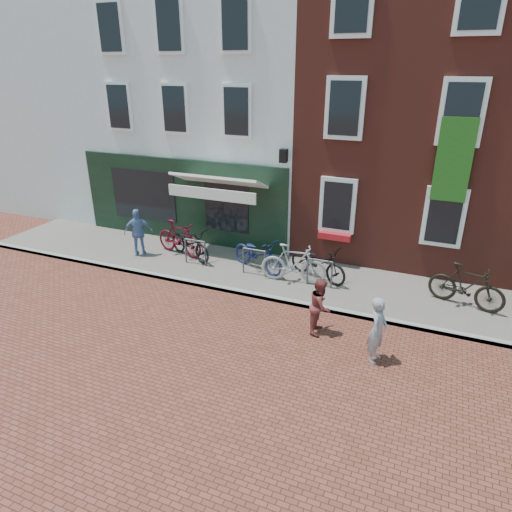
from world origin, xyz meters
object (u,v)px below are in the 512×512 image
at_px(bicycle_0, 190,243).
at_px(bicycle_2, 258,254).
at_px(woman, 377,330).
at_px(bicycle_4, 318,262).
at_px(boy, 321,306).
at_px(bicycle_5, 467,286).
at_px(cafe_person, 138,232).
at_px(bicycle_3, 294,264).
at_px(bicycle_1, 179,238).

height_order(bicycle_0, bicycle_2, same).
xyz_separation_m(woman, bicycle_4, (-2.18, 3.25, -0.14)).
xyz_separation_m(boy, bicycle_2, (-2.63, 2.50, -0.07)).
distance_m(bicycle_4, bicycle_5, 3.97).
bearing_deg(bicycle_5, bicycle_2, 104.58).
bearing_deg(bicycle_5, cafe_person, 106.95).
distance_m(bicycle_0, bicycle_3, 3.67).
xyz_separation_m(cafe_person, bicycle_2, (4.05, 0.39, -0.27)).
height_order(woman, bicycle_3, woman).
bearing_deg(bicycle_3, boy, -153.78).
xyz_separation_m(cafe_person, bicycle_1, (1.22, 0.51, -0.21)).
bearing_deg(bicycle_5, woman, 165.07).
xyz_separation_m(cafe_person, bicycle_4, (5.91, 0.49, -0.27)).
relative_size(boy, bicycle_4, 0.70).
relative_size(woman, boy, 1.09).
bearing_deg(cafe_person, bicycle_0, 161.26).
relative_size(bicycle_1, bicycle_5, 1.00).
height_order(bicycle_1, bicycle_5, same).
relative_size(bicycle_4, bicycle_5, 1.03).
height_order(bicycle_3, bicycle_4, bicycle_3).
distance_m(bicycle_0, bicycle_2, 2.38).
bearing_deg(bicycle_1, bicycle_4, -77.17).
xyz_separation_m(woman, bicycle_1, (-6.88, 3.27, -0.08)).
relative_size(bicycle_0, bicycle_4, 1.00).
height_order(boy, bicycle_4, boy).
bearing_deg(bicycle_5, boy, 142.60).
relative_size(bicycle_0, bicycle_5, 1.03).
distance_m(cafe_person, bicycle_0, 1.74).
bearing_deg(bicycle_2, bicycle_4, -64.66).
bearing_deg(boy, bicycle_0, 60.02).
relative_size(woman, bicycle_4, 0.76).
bearing_deg(bicycle_2, bicycle_5, -67.99).
bearing_deg(woman, bicycle_5, -21.74).
distance_m(bicycle_1, bicycle_3, 4.14).
height_order(boy, bicycle_1, boy).
bearing_deg(woman, boy, 73.34).
distance_m(bicycle_2, bicycle_5, 5.83).
bearing_deg(bicycle_0, boy, -92.49).
bearing_deg(boy, bicycle_1, 61.08).
bearing_deg(bicycle_4, bicycle_1, 112.34).
height_order(woman, bicycle_0, woman).
height_order(cafe_person, bicycle_5, cafe_person).
height_order(bicycle_1, bicycle_2, bicycle_1).
height_order(bicycle_3, bicycle_5, same).
relative_size(cafe_person, bicycle_1, 0.82).
distance_m(bicycle_1, bicycle_5, 8.67).
distance_m(woman, cafe_person, 8.55).
distance_m(boy, bicycle_0, 5.61).
bearing_deg(bicycle_0, bicycle_5, -66.08).
relative_size(bicycle_0, bicycle_3, 1.03).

